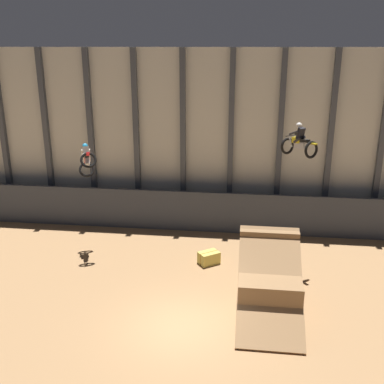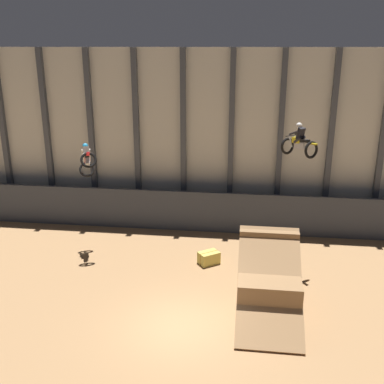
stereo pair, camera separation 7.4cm
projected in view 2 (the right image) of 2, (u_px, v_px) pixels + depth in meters
The scene contains 7 objects.
ground_plane at pixel (179, 327), 15.93m from camera, with size 60.00×60.00×0.00m, color #9E754C.
arena_back_wall at pixel (207, 140), 23.85m from camera, with size 32.00×0.40×9.42m.
lower_barrier at pixel (204, 212), 23.80m from camera, with size 31.36×0.20×2.19m.
dirt_ramp at pixel (268, 282), 16.98m from camera, with size 2.30×4.27×2.80m.
rider_bike_left_air at pixel (87, 160), 20.67m from camera, with size 1.38×1.82×1.68m.
rider_bike_right_air at pixel (299, 143), 18.92m from camera, with size 1.55×1.67×1.49m.
hay_bale_trackside at pixel (209, 258), 20.45m from camera, with size 1.08×1.02×0.57m.
Camera 2 is at (2.18, -13.47, 9.51)m, focal length 42.00 mm.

